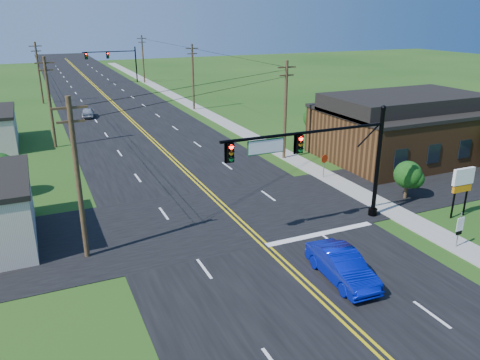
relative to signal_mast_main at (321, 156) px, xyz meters
name	(u,v)px	position (x,y,z in m)	size (l,w,h in m)	color
ground	(332,313)	(-4.34, -8.00, -4.75)	(260.00, 260.00, 0.00)	#1A3F12
road_main	(122,113)	(-4.34, 42.00, -4.73)	(16.00, 220.00, 0.04)	black
road_cross	(229,215)	(-4.34, 4.00, -4.73)	(70.00, 10.00, 0.04)	black
sidewalk	(220,120)	(6.16, 32.00, -4.71)	(2.00, 160.00, 0.08)	gray
signal_mast_main	(321,156)	(0.00, 0.00, 0.00)	(11.30, 0.60, 7.48)	black
signal_mast_far	(113,59)	(0.10, 72.00, -0.20)	(10.98, 0.60, 7.48)	black
brick_building	(401,133)	(15.66, 10.00, -2.40)	(14.20, 11.20, 4.70)	#533117
utility_pole_left_a	(78,177)	(-13.84, 2.00, -0.03)	(1.80, 0.28, 9.00)	#372719
utility_pole_left_b	(50,101)	(-13.84, 27.00, -0.03)	(1.80, 0.28, 9.00)	#372719
utility_pole_left_c	(39,72)	(-13.84, 54.00, -0.03)	(1.80, 0.28, 9.00)	#372719
utility_pole_right_a	(285,109)	(5.46, 14.00, -0.03)	(1.80, 0.28, 9.00)	#372719
utility_pole_right_b	(193,76)	(5.46, 40.00, -0.03)	(1.80, 0.28, 9.00)	#372719
utility_pole_right_c	(143,58)	(5.46, 70.00, -0.03)	(1.80, 0.28, 9.00)	#372719
tree_right_back	(318,117)	(11.66, 18.00, -2.15)	(3.00, 3.00, 4.10)	#372719
shrub_corner	(408,175)	(8.66, 1.50, -2.90)	(2.00, 2.00, 2.86)	#372719
blue_car	(342,266)	(-2.32, -5.86, -3.96)	(1.67, 4.79, 1.58)	#0714A9
distant_car	(88,113)	(-8.92, 40.70, -4.11)	(1.50, 3.73, 1.27)	#B0B1B6
route_sign	(460,228)	(5.88, -5.72, -3.45)	(0.56, 0.10, 2.23)	slate
stop_sign	(324,161)	(5.70, 7.75, -3.28)	(0.72, 0.17, 2.04)	slate
pylon_sign	(463,182)	(9.51, -2.49, -2.25)	(1.67, 0.27, 3.42)	black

